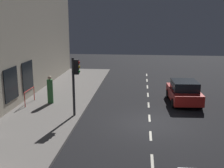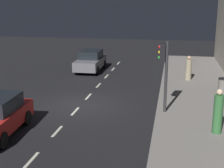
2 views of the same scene
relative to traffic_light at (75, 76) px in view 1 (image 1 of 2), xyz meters
name	(u,v)px [view 1 (image 1 of 2)]	position (x,y,z in m)	size (l,w,h in m)	color
ground_plane	(150,124)	(-4.28, 0.64, -2.48)	(60.00, 60.00, 0.00)	black
sidewalk	(40,119)	(1.97, 0.64, -2.40)	(4.50, 32.00, 0.15)	gray
lane_centre_line	(149,118)	(-4.28, -0.36, -2.47)	(0.12, 27.20, 0.01)	beige
traffic_light	(75,76)	(0.00, 0.00, 0.00)	(0.49, 0.32, 3.40)	#2D2D30
parked_car_1	(184,92)	(-6.68, -3.68, -1.69)	(2.14, 4.00, 1.58)	red
pedestrian_0	(50,91)	(2.27, -2.25, -1.47)	(0.44, 0.44, 1.85)	#336B38
red_railing	(29,93)	(3.61, -1.99, -1.63)	(0.05, 1.68, 0.97)	red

